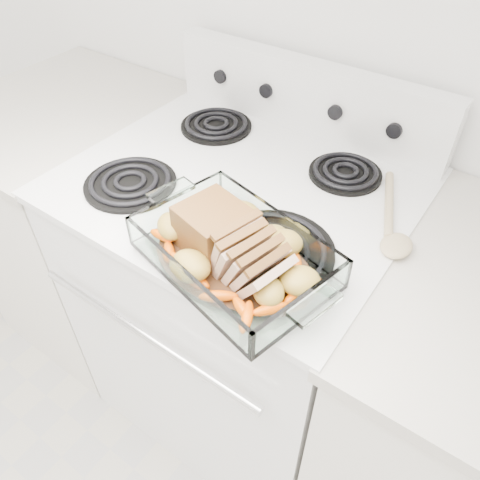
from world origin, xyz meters
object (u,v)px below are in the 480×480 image
Objects in this scene: counter_left at (89,223)px; baking_dish at (234,258)px; electric_range at (240,304)px; counter_right at (465,435)px; pork_roast at (223,240)px.

counter_left is 2.65× the size of baking_dish.
electric_range is at bearing 0.10° from counter_left.
pork_roast reaches higher than counter_right.
electric_range is at bearing 107.87° from pork_roast.
baking_dish is at bearing -155.37° from counter_right.
counter_right is 4.01× the size of pork_roast.
counter_right is 0.79m from pork_roast.
electric_range is 1.20× the size of counter_right.
electric_range is 0.67m from counter_right.
counter_left is 1.00× the size of counter_right.
electric_range is 3.18× the size of baking_dish.
electric_range is at bearing 136.65° from baking_dish.
counter_right is at bearing 12.34° from pork_roast.
electric_range reaches higher than pork_roast.
counter_right is (1.33, 0.00, 0.00)m from counter_left.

